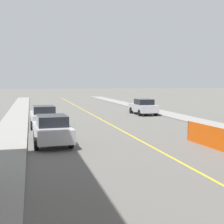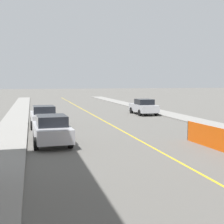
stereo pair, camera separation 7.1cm
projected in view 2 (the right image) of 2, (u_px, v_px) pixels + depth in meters
name	position (u px, v px, depth m)	size (l,w,h in m)	color
lane_stripe	(98.00, 117.00, 29.25)	(0.12, 73.16, 0.01)	gold
sidewalk_left	(16.00, 119.00, 27.41)	(2.18, 73.16, 0.13)	gray
sidewalk_right	(170.00, 115.00, 31.08)	(2.18, 73.16, 0.13)	gray
parked_car_curb_near	(52.00, 130.00, 16.84)	(2.00, 4.38, 1.59)	#B7B7BC
parked_car_curb_mid	(44.00, 116.00, 23.18)	(1.96, 4.36, 1.59)	#B7B7BC
parked_car_curb_far	(144.00, 107.00, 31.86)	(1.93, 4.31, 1.59)	#B7B7BC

